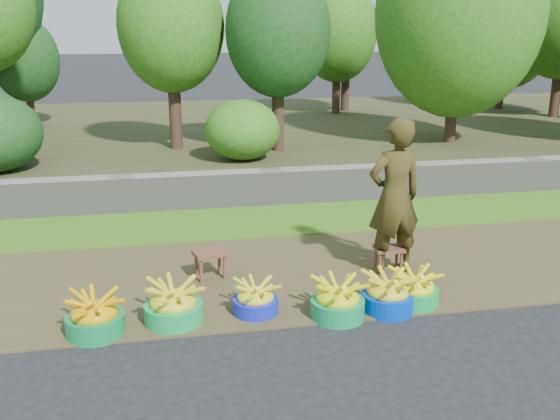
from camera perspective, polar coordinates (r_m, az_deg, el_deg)
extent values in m
plane|color=black|center=(5.98, 6.25, -10.22)|extent=(120.00, 120.00, 0.00)
cube|color=#4A4025|center=(7.07, 3.27, -5.70)|extent=(80.00, 2.50, 0.02)
cube|color=#407518|center=(8.90, 0.13, -0.86)|extent=(80.00, 1.50, 0.04)
cube|color=gray|center=(9.63, -0.85, 2.07)|extent=(80.00, 0.35, 0.55)
cube|color=#393C1E|center=(14.39, -4.32, 6.76)|extent=(80.00, 10.00, 0.50)
cylinder|color=#372419|center=(18.20, 19.56, 11.02)|extent=(0.21, 0.21, 1.45)
ellipsoid|color=#33721A|center=(18.14, 20.06, 16.04)|extent=(2.92, 2.92, 3.65)
cylinder|color=#372419|center=(15.25, -21.87, 9.06)|extent=(0.17, 0.17, 1.01)
ellipsoid|color=#194518|center=(15.17, -22.25, 12.59)|extent=(1.46, 1.46, 1.83)
cylinder|color=#372419|center=(12.53, 15.46, 9.36)|extent=(0.21, 0.21, 1.48)
ellipsoid|color=#33721A|center=(12.45, 16.07, 16.99)|extent=(3.09, 3.09, 3.86)
cylinder|color=#372419|center=(11.62, -9.60, 9.53)|extent=(0.22, 0.22, 1.62)
ellipsoid|color=#33721A|center=(11.54, -9.93, 16.29)|extent=(1.87, 1.87, 2.34)
cylinder|color=#372419|center=(11.30, -0.19, 9.36)|extent=(0.22, 0.22, 1.54)
ellipsoid|color=#194518|center=(11.21, -0.20, 16.06)|extent=(1.83, 1.83, 2.29)
cylinder|color=#372419|center=(16.29, 5.17, 11.30)|extent=(0.21, 0.21, 1.42)
ellipsoid|color=#33721A|center=(16.22, 5.29, 15.89)|extent=(1.98, 1.98, 2.47)
cylinder|color=#372419|center=(16.85, 6.01, 11.77)|extent=(0.22, 0.22, 1.61)
ellipsoid|color=#194518|center=(16.79, 6.14, 16.14)|extent=(1.59, 1.59, 1.99)
cylinder|color=#372419|center=(17.00, 24.01, 10.69)|extent=(0.23, 0.23, 1.72)
ellipsoid|color=#33721A|center=(10.51, -3.46, 7.32)|extent=(1.26, 1.26, 1.01)
cylinder|color=#0C823F|center=(5.94, -16.52, -10.01)|extent=(0.53, 0.53, 0.19)
ellipsoid|color=#DE9D03|center=(5.88, -16.64, -8.73)|extent=(0.46, 0.46, 0.30)
cylinder|color=#139E4A|center=(5.98, -9.68, -9.31)|extent=(0.55, 0.55, 0.20)
ellipsoid|color=gold|center=(5.91, -9.75, -7.97)|extent=(0.48, 0.48, 0.31)
cylinder|color=#1421CA|center=(6.09, -2.26, -8.77)|extent=(0.45, 0.45, 0.16)
ellipsoid|color=yellow|center=(6.03, -2.27, -7.69)|extent=(0.39, 0.39, 0.26)
cylinder|color=#108D48|center=(6.03, 5.28, -8.96)|extent=(0.52, 0.52, 0.19)
ellipsoid|color=yellow|center=(5.97, 5.31, -7.71)|extent=(0.46, 0.46, 0.30)
cylinder|color=#0035C3|center=(6.23, 9.79, -8.28)|extent=(0.51, 0.51, 0.18)
ellipsoid|color=yellow|center=(6.17, 9.85, -7.07)|extent=(0.45, 0.45, 0.29)
cylinder|color=#0E9F43|center=(6.40, 12.09, -7.74)|extent=(0.50, 0.50, 0.18)
ellipsoid|color=yellow|center=(6.34, 12.17, -6.59)|extent=(0.44, 0.44, 0.28)
cube|color=brown|center=(6.82, -6.42, -3.94)|extent=(0.40, 0.34, 0.04)
cylinder|color=brown|center=(6.76, -7.22, -5.56)|extent=(0.04, 0.04, 0.27)
cylinder|color=brown|center=(6.83, -5.08, -5.24)|extent=(0.04, 0.04, 0.27)
cylinder|color=brown|center=(6.93, -7.66, -5.03)|extent=(0.04, 0.04, 0.27)
cylinder|color=brown|center=(7.00, -5.57, -4.73)|extent=(0.04, 0.04, 0.27)
cube|color=brown|center=(7.08, 9.93, -3.50)|extent=(0.34, 0.27, 0.04)
cylinder|color=brown|center=(7.02, 9.11, -4.87)|extent=(0.03, 0.03, 0.24)
cylinder|color=brown|center=(7.09, 11.02, -4.75)|extent=(0.03, 0.03, 0.24)
cylinder|color=brown|center=(7.17, 8.74, -4.39)|extent=(0.03, 0.03, 0.24)
cylinder|color=brown|center=(7.24, 10.61, -4.28)|extent=(0.03, 0.03, 0.24)
imported|color=black|center=(6.90, 10.42, 1.18)|extent=(0.69, 0.51, 1.73)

